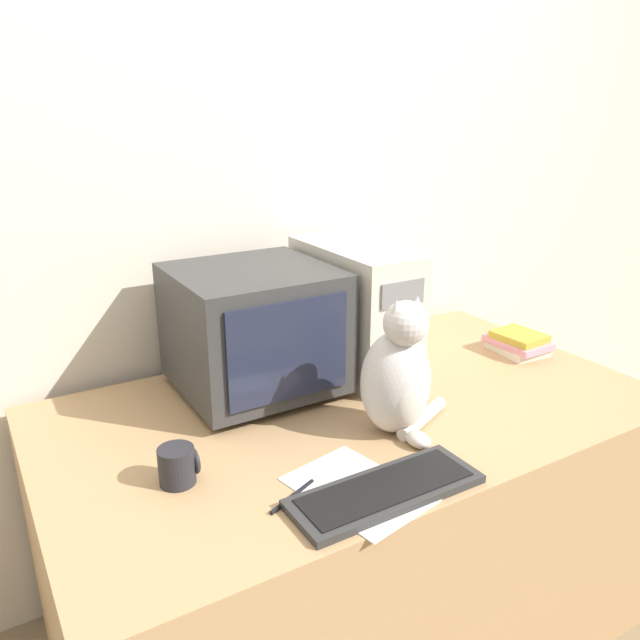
{
  "coord_description": "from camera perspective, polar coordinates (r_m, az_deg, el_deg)",
  "views": [
    {
      "loc": [
        -0.89,
        -0.81,
        1.56
      ],
      "look_at": [
        -0.09,
        0.52,
        1.02
      ],
      "focal_mm": 35.0,
      "sensor_mm": 36.0,
      "label": 1
    }
  ],
  "objects": [
    {
      "name": "pen",
      "position": [
        1.38,
        -2.53,
        -15.8
      ],
      "size": [
        0.13,
        0.07,
        0.01
      ],
      "color": "black",
      "rests_on": "desk"
    },
    {
      "name": "paper_sheet",
      "position": [
        1.41,
        3.45,
        -15.19
      ],
      "size": [
        0.26,
        0.33,
        0.0
      ],
      "color": "white",
      "rests_on": "desk"
    },
    {
      "name": "book_stack",
      "position": [
        2.21,
        17.67,
        -2.0
      ],
      "size": [
        0.15,
        0.2,
        0.07
      ],
      "color": "beige",
      "rests_on": "desk"
    },
    {
      "name": "keyboard",
      "position": [
        1.4,
        6.03,
        -15.25
      ],
      "size": [
        0.44,
        0.16,
        0.02
      ],
      "color": "#2D2D2D",
      "rests_on": "desk"
    },
    {
      "name": "wall_back",
      "position": [
        2.07,
        -5.22,
        10.43
      ],
      "size": [
        7.0,
        0.05,
        2.5
      ],
      "color": "beige",
      "rests_on": "ground_plane"
    },
    {
      "name": "mug",
      "position": [
        1.45,
        -12.86,
        -12.83
      ],
      "size": [
        0.09,
        0.08,
        0.09
      ],
      "color": "#232328",
      "rests_on": "desk"
    },
    {
      "name": "computer_tower",
      "position": [
        1.94,
        3.14,
        1.08
      ],
      "size": [
        0.21,
        0.47,
        0.39
      ],
      "color": "beige",
      "rests_on": "desk"
    },
    {
      "name": "crt_monitor",
      "position": [
        1.78,
        -6.06,
        -0.84
      ],
      "size": [
        0.43,
        0.43,
        0.37
      ],
      "color": "#333333",
      "rests_on": "desk"
    },
    {
      "name": "cat",
      "position": [
        1.57,
        7.21,
        -5.19
      ],
      "size": [
        0.28,
        0.22,
        0.36
      ],
      "rotation": [
        0.0,
        0.0,
        0.02
      ],
      "color": "silver",
      "rests_on": "desk"
    },
    {
      "name": "desk",
      "position": [
        1.96,
        2.96,
        -17.8
      ],
      "size": [
        1.68,
        0.97,
        0.76
      ],
      "color": "tan",
      "rests_on": "ground_plane"
    }
  ]
}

